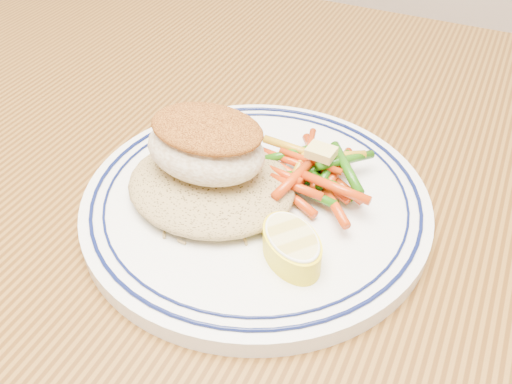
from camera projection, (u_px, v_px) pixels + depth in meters
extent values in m
cube|color=#4E2E0F|center=(265.00, 232.00, 0.48)|extent=(1.50, 0.90, 0.04)
cylinder|color=#4E2E0F|center=(45.00, 150.00, 1.21)|extent=(0.07, 0.07, 0.71)
cylinder|color=white|center=(256.00, 203.00, 0.47)|extent=(0.28, 0.28, 0.01)
torus|color=#0A113F|center=(256.00, 196.00, 0.47)|extent=(0.27, 0.27, 0.00)
torus|color=#0A113F|center=(256.00, 196.00, 0.47)|extent=(0.25, 0.25, 0.00)
ellipsoid|color=#967C4B|center=(211.00, 182.00, 0.46)|extent=(0.14, 0.12, 0.03)
ellipsoid|color=beige|center=(206.00, 149.00, 0.45)|extent=(0.10, 0.07, 0.04)
ellipsoid|color=#9B5318|center=(207.00, 128.00, 0.44)|extent=(0.10, 0.07, 0.02)
cylinder|color=#1F590B|center=(309.00, 181.00, 0.48)|extent=(0.05, 0.01, 0.01)
cylinder|color=#B93209|center=(318.00, 172.00, 0.48)|extent=(0.02, 0.06, 0.01)
cylinder|color=#B93209|center=(292.00, 196.00, 0.46)|extent=(0.05, 0.04, 0.01)
cylinder|color=#1F590B|center=(299.00, 174.00, 0.48)|extent=(0.02, 0.06, 0.01)
cylinder|color=#1F590B|center=(333.00, 184.00, 0.47)|extent=(0.04, 0.03, 0.01)
cylinder|color=#B93209|center=(325.00, 184.00, 0.47)|extent=(0.05, 0.04, 0.01)
cylinder|color=#1F590B|center=(299.00, 177.00, 0.47)|extent=(0.04, 0.04, 0.01)
cylinder|color=#B93209|center=(337.00, 181.00, 0.47)|extent=(0.05, 0.04, 0.01)
cylinder|color=#1F590B|center=(306.00, 191.00, 0.46)|extent=(0.06, 0.03, 0.01)
cylinder|color=#B93209|center=(283.00, 168.00, 0.48)|extent=(0.05, 0.02, 0.01)
cylinder|color=#B93209|center=(315.00, 156.00, 0.49)|extent=(0.04, 0.05, 0.01)
cylinder|color=#B98613|center=(280.00, 173.00, 0.47)|extent=(0.02, 0.05, 0.01)
cylinder|color=#B93209|center=(333.00, 203.00, 0.44)|extent=(0.04, 0.05, 0.01)
cylinder|color=#B93209|center=(339.00, 167.00, 0.48)|extent=(0.01, 0.06, 0.01)
cylinder|color=#1F590B|center=(269.00, 178.00, 0.46)|extent=(0.05, 0.04, 0.01)
cylinder|color=#1F590B|center=(323.00, 180.00, 0.46)|extent=(0.05, 0.02, 0.01)
cylinder|color=#B93209|center=(305.00, 164.00, 0.48)|extent=(0.01, 0.05, 0.01)
cylinder|color=#B93209|center=(281.00, 157.00, 0.48)|extent=(0.06, 0.02, 0.01)
cylinder|color=#B93209|center=(296.00, 187.00, 0.45)|extent=(0.05, 0.01, 0.01)
cylinder|color=#1F590B|center=(327.00, 163.00, 0.48)|extent=(0.03, 0.05, 0.01)
cylinder|color=#1F590B|center=(328.00, 169.00, 0.47)|extent=(0.01, 0.05, 0.01)
cylinder|color=#1F590B|center=(287.00, 154.00, 0.48)|extent=(0.04, 0.04, 0.01)
cylinder|color=#B93209|center=(279.00, 172.00, 0.46)|extent=(0.05, 0.02, 0.01)
cylinder|color=#B98613|center=(295.00, 149.00, 0.48)|extent=(0.06, 0.01, 0.01)
cylinder|color=#B93209|center=(308.00, 153.00, 0.48)|extent=(0.02, 0.06, 0.01)
cylinder|color=#B98613|center=(303.00, 157.00, 0.48)|extent=(0.01, 0.05, 0.01)
cylinder|color=#B98613|center=(339.00, 156.00, 0.47)|extent=(0.04, 0.03, 0.01)
cylinder|color=#B93209|center=(292.00, 180.00, 0.45)|extent=(0.02, 0.05, 0.01)
cylinder|color=#B93209|center=(336.00, 188.00, 0.44)|extent=(0.06, 0.01, 0.01)
cylinder|color=#1F590B|center=(346.00, 168.00, 0.46)|extent=(0.04, 0.05, 0.01)
cylinder|color=#1F590B|center=(345.00, 160.00, 0.47)|extent=(0.04, 0.05, 0.02)
cylinder|color=#B93209|center=(311.00, 161.00, 0.47)|extent=(0.06, 0.01, 0.01)
cube|color=#DDCB6C|center=(321.00, 152.00, 0.46)|extent=(0.02, 0.02, 0.01)
torus|color=white|center=(292.00, 237.00, 0.40)|extent=(0.08, 0.08, 0.00)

